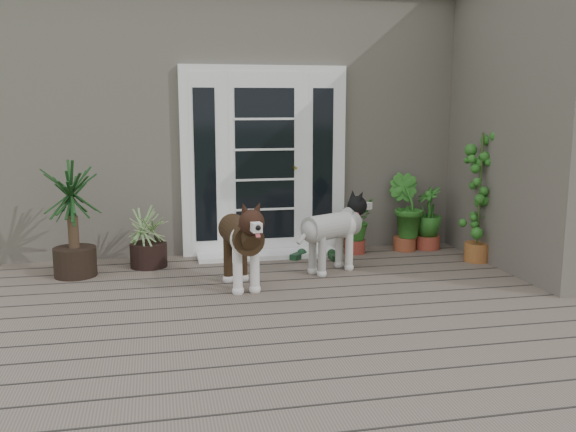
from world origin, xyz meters
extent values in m
cube|color=#6B5B4C|center=(0.00, 0.40, 0.06)|extent=(6.20, 4.60, 0.12)
cube|color=#665E54|center=(0.00, 4.65, 1.55)|extent=(7.40, 4.00, 3.10)
cube|color=#2D2826|center=(0.00, 4.65, 3.20)|extent=(7.60, 4.20, 0.20)
cube|color=#665E54|center=(2.90, 1.50, 1.55)|extent=(1.60, 2.40, 3.10)
cube|color=white|center=(-0.20, 2.60, 1.19)|extent=(1.90, 0.14, 2.15)
cube|color=white|center=(-0.20, 2.40, 0.14)|extent=(1.60, 0.40, 0.05)
imported|color=#215618|center=(0.83, 2.36, 0.40)|extent=(0.61, 0.61, 0.56)
imported|color=#235317|center=(1.45, 2.38, 0.46)|extent=(0.65, 0.65, 0.69)
imported|color=#1A5E1F|center=(1.75, 2.40, 0.43)|extent=(0.43, 0.43, 0.62)
camera|label=1|loc=(-1.42, -4.57, 1.85)|focal=39.58mm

